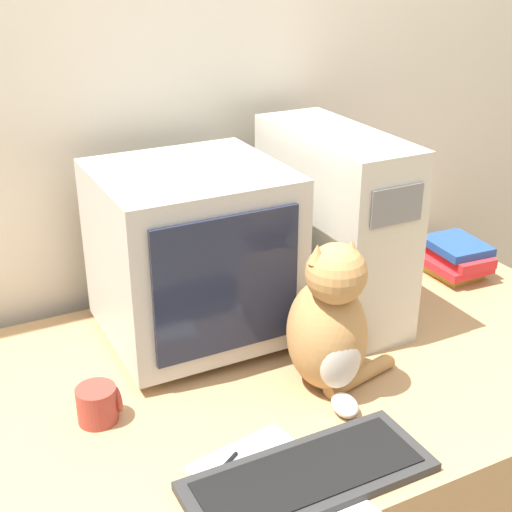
{
  "coord_description": "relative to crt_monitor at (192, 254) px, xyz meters",
  "views": [
    {
      "loc": [
        -0.63,
        -0.72,
        1.67
      ],
      "look_at": [
        0.01,
        0.52,
        1.03
      ],
      "focal_mm": 50.0,
      "sensor_mm": 36.0,
      "label": 1
    }
  ],
  "objects": [
    {
      "name": "pen",
      "position": [
        -0.17,
        -0.48,
        -0.21
      ],
      "size": [
        0.14,
        0.09,
        0.01
      ],
      "color": "black",
      "rests_on": "desk"
    },
    {
      "name": "mug",
      "position": [
        -0.3,
        -0.22,
        -0.18
      ],
      "size": [
        0.09,
        0.08,
        0.08
      ],
      "color": "#9E382D",
      "rests_on": "desk"
    },
    {
      "name": "book_stack",
      "position": [
        0.79,
        -0.02,
        -0.17
      ],
      "size": [
        0.16,
        0.22,
        0.1
      ],
      "color": "gold",
      "rests_on": "desk"
    },
    {
      "name": "cat",
      "position": [
        0.17,
        -0.33,
        -0.07
      ],
      "size": [
        0.27,
        0.26,
        0.35
      ],
      "rotation": [
        0.0,
        0.0,
        -0.18
      ],
      "color": "#B7844C",
      "rests_on": "desk"
    },
    {
      "name": "crt_monitor",
      "position": [
        0.0,
        0.0,
        0.0
      ],
      "size": [
        0.41,
        0.4,
        0.42
      ],
      "color": "#BCB7AD",
      "rests_on": "desk"
    },
    {
      "name": "desk",
      "position": [
        0.08,
        -0.21,
        -0.6
      ],
      "size": [
        1.78,
        0.93,
        0.77
      ],
      "color": "tan",
      "rests_on": "ground_plane"
    },
    {
      "name": "wall_back",
      "position": [
        0.08,
        0.32,
        0.26
      ],
      "size": [
        7.0,
        0.05,
        2.5
      ],
      "color": "beige",
      "rests_on": "ground_plane"
    },
    {
      "name": "paper_sheet",
      "position": [
        -0.07,
        -0.55,
        -0.22
      ],
      "size": [
        0.26,
        0.33,
        0.0
      ],
      "color": "white",
      "rests_on": "desk"
    },
    {
      "name": "computer_tower",
      "position": [
        0.37,
        -0.03,
        0.02
      ],
      "size": [
        0.19,
        0.48,
        0.47
      ],
      "color": "beige",
      "rests_on": "desk"
    },
    {
      "name": "keyboard",
      "position": [
        -0.02,
        -0.56,
        -0.21
      ],
      "size": [
        0.45,
        0.18,
        0.02
      ],
      "color": "#2D2D2D",
      "rests_on": "desk"
    }
  ]
}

